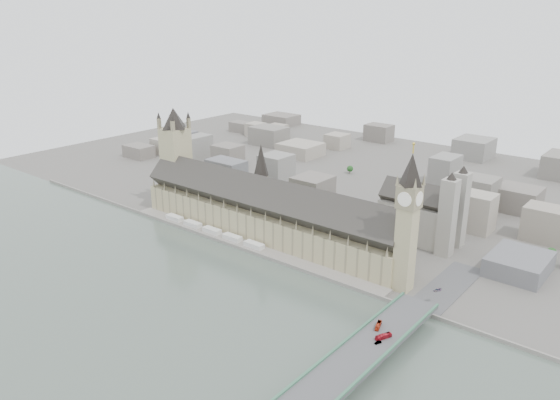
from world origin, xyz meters
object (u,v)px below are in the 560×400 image
Objects in this scene: elizabeth_tower at (408,213)px; red_bus_south at (383,336)px; westminster_bridge at (362,358)px; car_silver at (378,342)px; palace_of_westminster at (266,213)px; car_approach at (437,290)px; red_bus_north at (378,325)px; westminster_abbey at (423,215)px; victoria_tower at (176,153)px.

elizabeth_tower is 94.68m from red_bus_south.
car_silver is at bearing 73.07° from westminster_bridge.
westminster_bridge is (162.00, -107.20, -17.58)m from palace_of_westminster.
car_silver is (3.44, 11.30, 5.83)m from westminster_bridge.
car_silver is (27.44, -84.20, -47.13)m from elizabeth_tower.
car_approach is (0.59, 72.81, -0.65)m from red_bus_south.
car_silver is 0.75× the size of car_approach.
red_bus_north reaches higher than car_approach.
westminster_abbey is at bearing 145.66° from car_approach.
palace_of_westminster is 191.59m from car_silver.
westminster_abbey is (232.92, 69.00, -30.12)m from victoria_tower.
car_approach is at bearing 87.50° from westminster_bridge.
westminster_bridge is at bearing -96.92° from red_bus_north.
red_bus_south is at bearing 79.20° from westminster_bridge.
palace_of_westminster is at bearing -145.83° from westminster_abbey.
elizabeth_tower is (138.00, -11.70, 35.38)m from palace_of_westminster.
red_bus_north is (19.23, -69.32, -46.47)m from elizabeth_tower.
westminster_abbey reaches higher than palace_of_westminster.
red_bus_south is at bearing -18.45° from victoria_tower.
red_bus_north is at bearing -74.50° from elizabeth_tower.
car_silver is (287.44, -102.20, -44.25)m from victoria_tower.
victoria_tower is 23.46× the size of car_silver.
palace_of_westminster is at bearing 175.15° from elizabeth_tower.
car_approach is at bearing -59.14° from westminster_abbey.
westminster_bridge is at bearing -21.78° from victoria_tower.
red_bus_north is 11.81m from red_bus_south.
red_bus_north reaches higher than car_silver.
westminster_abbey reaches higher than westminster_bridge.
victoria_tower is 292.23m from car_approach.
westminster_bridge is 4.78× the size of westminster_abbey.
elizabeth_tower reaches higher than car_approach.
car_silver is 79.12m from car_approach.
westminster_bridge is 33.15× the size of red_bus_north.
elizabeth_tower is 96.91m from westminster_abbey.
elizabeth_tower is 54.93m from car_approach.
westminster_bridge is 57.17× the size of car_approach.
car_silver is at bearing -19.57° from victoria_tower.
victoria_tower reaches higher than westminster_abbey.
victoria_tower is at bearing -174.54° from red_bus_south.
car_approach is at bearing 113.45° from red_bus_south.
red_bus_south is at bearing -71.73° from westminster_abbey.
red_bus_north is (-4.77, 26.18, 6.49)m from westminster_bridge.
red_bus_north is (46.30, -156.32, -13.47)m from westminster_abbey.
palace_of_westminster is 3.90× the size of westminster_abbey.
red_bus_south is at bearing -70.65° from elizabeth_tower.
car_silver is at bearing -65.58° from car_approach.
westminster_abbey is (110.92, 75.30, 2.38)m from palace_of_westminster.
palace_of_westminster is 177.22m from red_bus_north.
red_bus_south is (165.36, -89.59, -10.98)m from palace_of_westminster.
westminster_bridge is 90.71m from car_approach.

